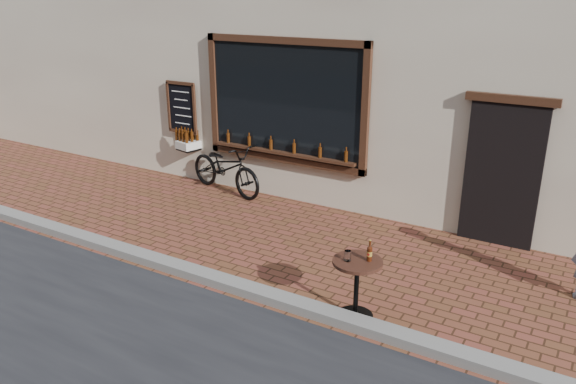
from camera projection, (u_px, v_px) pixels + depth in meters
The scene contains 4 objects.
ground at pixel (273, 311), 6.91m from camera, with size 90.00×90.00×0.00m, color brown.
kerb at pixel (282, 300), 7.05m from camera, with size 90.00×0.25×0.12m, color slate.
cargo_bicycle at pixel (224, 167), 10.83m from camera, with size 2.30×1.08×1.06m.
bistro_table at pixel (357, 277), 6.61m from camera, with size 0.59×0.59×1.02m.
Camera 1 is at (3.22, -5.06, 3.75)m, focal length 35.00 mm.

